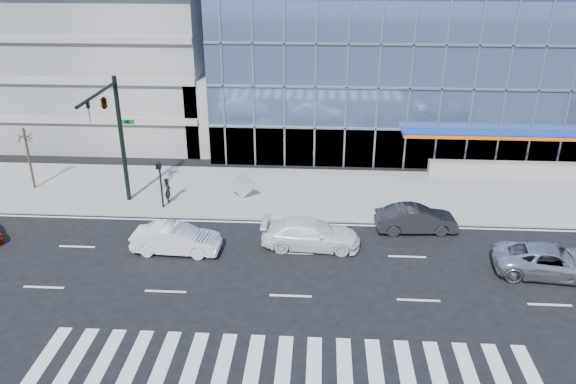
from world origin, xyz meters
name	(u,v)px	position (x,y,z in m)	size (l,w,h in m)	color
ground	(295,253)	(0.00, 0.00, 0.00)	(160.00, 160.00, 0.00)	black
sidewalk	(301,192)	(0.00, 8.00, 0.07)	(120.00, 8.00, 0.15)	gray
theatre_building	(466,39)	(14.00, 26.00, 7.50)	(42.00, 26.00, 15.00)	#6883AE
parking_garage	(90,7)	(-20.00, 26.00, 10.00)	(24.00, 24.00, 20.00)	gray
ramp_block	(232,108)	(-6.00, 18.00, 3.00)	(6.00, 8.00, 6.00)	gray
traffic_signal	(110,115)	(-11.00, 4.57, 6.16)	(1.14, 5.74, 8.00)	black
ped_signal_post	(160,178)	(-8.50, 4.94, 2.14)	(0.30, 0.33, 3.00)	black
street_tree_near	(25,136)	(-18.00, 7.50, 3.78)	(1.10, 1.10, 4.23)	#332319
silver_suv	(550,261)	(12.84, -1.31, 0.76)	(2.53, 5.49, 1.52)	silver
white_suv	(311,234)	(0.84, 0.80, 0.78)	(2.18, 5.36, 1.55)	white
white_sedan	(176,239)	(-6.35, -0.20, 0.77)	(1.64, 4.70, 1.55)	silver
dark_sedan	(416,219)	(6.84, 3.00, 0.76)	(1.61, 4.62, 1.52)	black
pedestrian	(168,190)	(-8.32, 5.71, 0.98)	(0.60, 0.40, 1.65)	black
tilted_panel	(242,185)	(-3.70, 6.60, 1.07)	(1.30, 0.06, 1.30)	#9A9A9A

